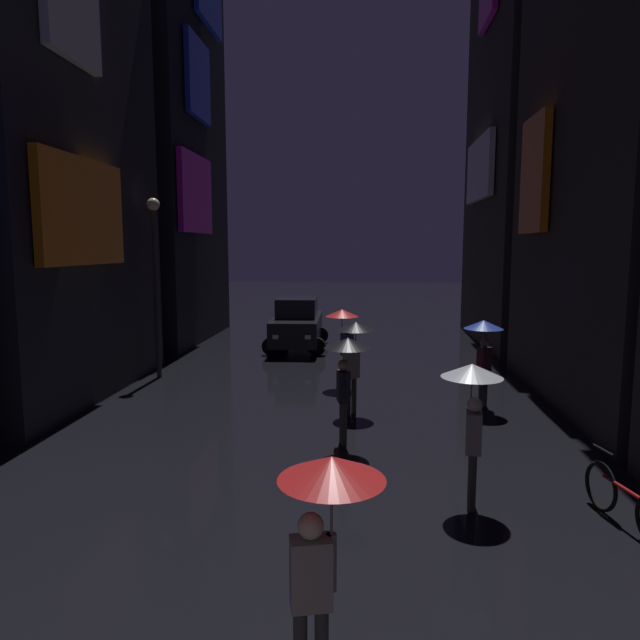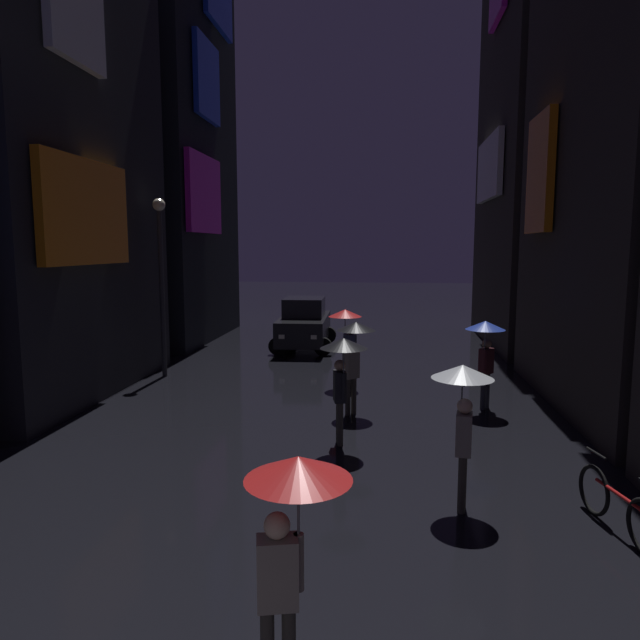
{
  "view_description": "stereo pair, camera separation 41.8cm",
  "coord_description": "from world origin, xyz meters",
  "views": [
    {
      "loc": [
        1.06,
        -1.11,
        3.82
      ],
      "look_at": [
        0.0,
        11.68,
        2.16
      ],
      "focal_mm": 32.0,
      "sensor_mm": 36.0,
      "label": 1
    },
    {
      "loc": [
        1.47,
        -1.07,
        3.82
      ],
      "look_at": [
        0.0,
        11.68,
        2.16
      ],
      "focal_mm": 32.0,
      "sensor_mm": 36.0,
      "label": 2
    }
  ],
  "objects": [
    {
      "name": "bicycle_parked_at_storefront",
      "position": [
        4.6,
        6.54,
        0.39
      ],
      "size": [
        0.47,
        1.79,
        0.96
      ],
      "color": "black",
      "rests_on": "ground"
    },
    {
      "name": "pedestrian_midstreet_left_black",
      "position": [
        0.68,
        9.48,
        1.67
      ],
      "size": [
        0.9,
        0.9,
        2.12
      ],
      "color": "#38332D",
      "rests_on": "ground"
    },
    {
      "name": "pedestrian_foreground_right_red",
      "position": [
        0.43,
        14.27,
        1.67
      ],
      "size": [
        0.9,
        0.9,
        2.12
      ],
      "color": "black",
      "rests_on": "ground"
    },
    {
      "name": "car_distant",
      "position": [
        -1.54,
        19.88,
        0.93
      ],
      "size": [
        2.35,
        4.2,
        1.92
      ],
      "color": "black",
      "rests_on": "ground"
    },
    {
      "name": "pedestrian_foreground_left_black",
      "position": [
        0.78,
        11.7,
        1.67
      ],
      "size": [
        0.9,
        0.9,
        2.12
      ],
      "color": "#38332D",
      "rests_on": "ground"
    },
    {
      "name": "building_left_far",
      "position": [
        -7.48,
        21.76,
        11.31
      ],
      "size": [
        4.25,
        7.53,
        22.6
      ],
      "color": "black",
      "rests_on": "ground"
    },
    {
      "name": "building_left_mid",
      "position": [
        -7.48,
        12.76,
        6.42
      ],
      "size": [
        4.25,
        7.55,
        12.85
      ],
      "color": "#232328",
      "rests_on": "ground"
    },
    {
      "name": "pedestrian_far_right_red",
      "position": [
        0.73,
        3.31,
        1.67
      ],
      "size": [
        0.9,
        0.9,
        2.12
      ],
      "color": "#38332D",
      "rests_on": "ground"
    },
    {
      "name": "building_right_far",
      "position": [
        7.49,
        22.07,
        9.1
      ],
      "size": [
        4.25,
        8.14,
        18.2
      ],
      "color": "#2D2826",
      "rests_on": "ground"
    },
    {
      "name": "pedestrian_near_crossing_blue",
      "position": [
        3.79,
        12.3,
        1.67
      ],
      "size": [
        0.9,
        0.9,
        2.12
      ],
      "color": "#2D2D38",
      "rests_on": "ground"
    },
    {
      "name": "pedestrian_midstreet_centre_clear",
      "position": [
        2.61,
        7.13,
        1.67
      ],
      "size": [
        0.9,
        0.9,
        2.12
      ],
      "color": "#38332D",
      "rests_on": "ground"
    },
    {
      "name": "streetlamp_left_far",
      "position": [
        -5.0,
        14.83,
        3.27
      ],
      "size": [
        0.36,
        0.36,
        5.18
      ],
      "color": "#2D2D33",
      "rests_on": "ground"
    }
  ]
}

